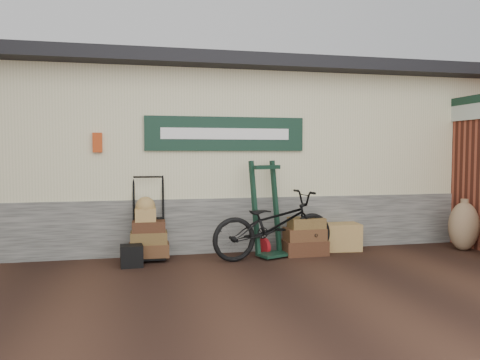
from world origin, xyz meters
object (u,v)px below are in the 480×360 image
suitcase_stack (305,236)px  green_barrow (267,209)px  wicker_hamper (338,237)px  black_trunk (132,256)px  porter_trolley (149,212)px  bicycle (274,221)px

suitcase_stack → green_barrow: bearing=176.8°
green_barrow → wicker_hamper: green_barrow is taller
suitcase_stack → black_trunk: suitcase_stack is taller
porter_trolley → suitcase_stack: (2.46, -0.27, -0.42)m
wicker_hamper → bicycle: size_ratio=0.35×
porter_trolley → green_barrow: 1.86m
green_barrow → wicker_hamper: (1.31, 0.19, -0.53)m
green_barrow → bicycle: 0.25m
bicycle → wicker_hamper: bearing=-82.0°
black_trunk → wicker_hamper: bearing=7.6°
porter_trolley → black_trunk: 0.80m
suitcase_stack → black_trunk: bearing=-175.3°
porter_trolley → wicker_hamper: 3.19m
suitcase_stack → black_trunk: size_ratio=2.19×
green_barrow → porter_trolley: bearing=151.2°
suitcase_stack → porter_trolley: bearing=173.7°
black_trunk → suitcase_stack: bearing=4.7°
wicker_hamper → porter_trolley: bearing=179.2°
bicycle → green_barrow: bearing=7.7°
suitcase_stack → wicker_hamper: bearing=18.4°
green_barrow → bicycle: bearing=-95.2°
suitcase_stack → bicycle: size_ratio=0.34×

